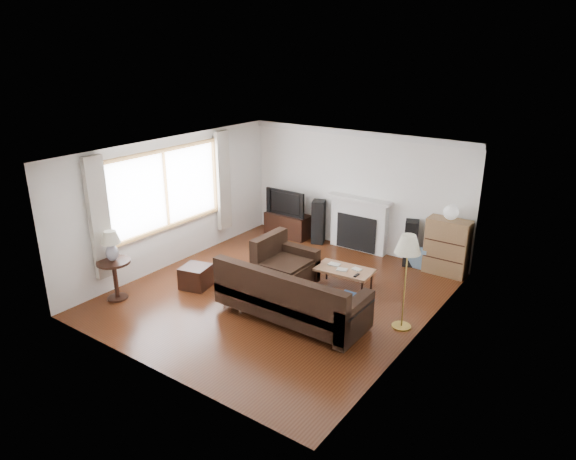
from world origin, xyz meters
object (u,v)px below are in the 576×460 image
Objects in this scene: sectional_sofa at (291,294)px; side_table at (116,280)px; floor_lamp at (405,283)px; bookshelf at (447,247)px; tv_stand at (288,225)px; coffee_table at (344,279)px.

sectional_sofa is 3.75× the size of side_table.
bookshelf is at bearing 93.49° from floor_lamp.
tv_stand is 3.63m from bookshelf.
coffee_table is 3.93m from side_table.
bookshelf is 0.71× the size of floor_lamp.
sectional_sofa is 3.05m from side_table.
floor_lamp is at bearing 23.71° from side_table.
tv_stand is at bearing 140.83° from coffee_table.
sectional_sofa reaches higher than side_table.
sectional_sofa is (-1.40, -3.10, -0.12)m from bookshelf.
floor_lamp is at bearing 26.07° from sectional_sofa.
coffee_table is at bearing 40.65° from side_table.
bookshelf is at bearing 45.21° from side_table.
sectional_sofa is at bearing -100.87° from coffee_table.
tv_stand is 4.26m from side_table.
side_table is (-0.61, -4.22, 0.09)m from tv_stand.
coffee_table is 0.66× the size of floor_lamp.
floor_lamp reaches higher than tv_stand.
tv_stand is at bearing 125.97° from sectional_sofa.
side_table is (-4.37, -1.92, -0.41)m from floor_lamp.
side_table reaches higher than tv_stand.
tv_stand is 1.48× the size of side_table.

